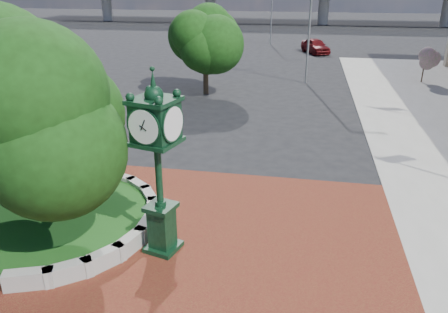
% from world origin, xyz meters
% --- Properties ---
extents(ground, '(200.00, 200.00, 0.00)m').
position_xyz_m(ground, '(0.00, 0.00, 0.00)').
color(ground, black).
rests_on(ground, ground).
extents(plaza, '(12.00, 12.00, 0.04)m').
position_xyz_m(plaza, '(0.00, -1.00, 0.02)').
color(plaza, maroon).
rests_on(plaza, ground).
extents(planter_wall, '(2.96, 6.77, 0.54)m').
position_xyz_m(planter_wall, '(-2.71, -0.00, 0.27)').
color(planter_wall, '#9E9B93').
rests_on(planter_wall, ground).
extents(grass_bed, '(6.10, 6.10, 0.40)m').
position_xyz_m(grass_bed, '(-5.00, 0.00, 0.20)').
color(grass_bed, '#134314').
rests_on(grass_bed, ground).
extents(tree_planter, '(5.20, 5.20, 6.33)m').
position_xyz_m(tree_planter, '(-5.00, 0.00, 3.72)').
color(tree_planter, '#38281C').
rests_on(tree_planter, ground).
extents(tree_street, '(4.40, 4.40, 5.45)m').
position_xyz_m(tree_street, '(-4.00, 18.00, 3.24)').
color(tree_street, '#38281C').
rests_on(tree_street, ground).
extents(post_clock, '(1.32, 1.32, 5.37)m').
position_xyz_m(post_clock, '(-1.04, -0.69, 2.95)').
color(post_clock, black).
rests_on(post_clock, ground).
extents(parked_car, '(3.49, 4.91, 1.55)m').
position_xyz_m(parked_car, '(3.58, 37.49, 0.78)').
color(parked_car, '#580C0F').
rests_on(parked_car, ground).
extents(street_lamp_near, '(2.00, 0.48, 8.93)m').
position_xyz_m(street_lamp_near, '(3.00, 22.69, 5.24)').
color(street_lamp_near, slate).
rests_on(street_lamp_near, ground).
extents(street_lamp_far, '(1.82, 0.95, 8.65)m').
position_xyz_m(street_lamp_far, '(-1.57, 43.58, 5.07)').
color(street_lamp_far, slate).
rests_on(street_lamp_far, ground).
extents(shrub_far, '(1.20, 1.20, 2.20)m').
position_xyz_m(shrub_far, '(11.61, 24.57, 1.59)').
color(shrub_far, '#38281C').
rests_on(shrub_far, ground).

